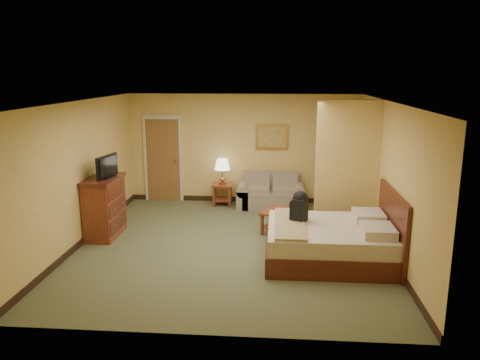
# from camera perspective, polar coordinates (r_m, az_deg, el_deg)

# --- Properties ---
(floor) EXTENTS (6.00, 6.00, 0.00)m
(floor) POSITION_cam_1_polar(r_m,az_deg,el_deg) (8.63, -1.04, -7.98)
(floor) COLOR #535939
(floor) RESTS_ON ground
(ceiling) EXTENTS (6.00, 6.00, 0.00)m
(ceiling) POSITION_cam_1_polar(r_m,az_deg,el_deg) (8.08, -1.11, 9.51)
(ceiling) COLOR white
(ceiling) RESTS_ON back_wall
(back_wall) EXTENTS (5.50, 0.02, 2.60)m
(back_wall) POSITION_cam_1_polar(r_m,az_deg,el_deg) (11.19, 0.42, 3.80)
(back_wall) COLOR #DDB75E
(back_wall) RESTS_ON floor
(left_wall) EXTENTS (0.02, 6.00, 2.60)m
(left_wall) POSITION_cam_1_polar(r_m,az_deg,el_deg) (8.95, -18.88, 0.75)
(left_wall) COLOR #DDB75E
(left_wall) RESTS_ON floor
(right_wall) EXTENTS (0.02, 6.00, 2.60)m
(right_wall) POSITION_cam_1_polar(r_m,az_deg,el_deg) (8.45, 17.82, 0.13)
(right_wall) COLOR #DDB75E
(right_wall) RESTS_ON floor
(partition) EXTENTS (1.20, 0.15, 2.60)m
(partition) POSITION_cam_1_polar(r_m,az_deg,el_deg) (9.23, 12.92, 1.48)
(partition) COLOR #DDB75E
(partition) RESTS_ON floor
(door) EXTENTS (0.94, 0.16, 2.10)m
(door) POSITION_cam_1_polar(r_m,az_deg,el_deg) (11.51, -9.34, 2.53)
(door) COLOR beige
(door) RESTS_ON floor
(baseboard) EXTENTS (5.50, 0.02, 0.12)m
(baseboard) POSITION_cam_1_polar(r_m,az_deg,el_deg) (11.45, 0.40, -2.34)
(baseboard) COLOR black
(baseboard) RESTS_ON floor
(loveseat) EXTENTS (1.58, 0.73, 0.80)m
(loveseat) POSITION_cam_1_polar(r_m,az_deg,el_deg) (10.96, 3.79, -1.99)
(loveseat) COLOR gray
(loveseat) RESTS_ON floor
(side_table) EXTENTS (0.47, 0.47, 0.52)m
(side_table) POSITION_cam_1_polar(r_m,az_deg,el_deg) (11.09, -2.15, -1.36)
(side_table) COLOR maroon
(side_table) RESTS_ON floor
(table_lamp) EXTENTS (0.36, 0.36, 0.60)m
(table_lamp) POSITION_cam_1_polar(r_m,az_deg,el_deg) (10.95, -2.18, 1.84)
(table_lamp) COLOR #A4753C
(table_lamp) RESTS_ON side_table
(coffee_table) EXTENTS (0.92, 0.92, 0.45)m
(coffee_table) POSITION_cam_1_polar(r_m,az_deg,el_deg) (9.22, 5.20, -4.53)
(coffee_table) COLOR maroon
(coffee_table) RESTS_ON floor
(wall_picture) EXTENTS (0.78, 0.04, 0.60)m
(wall_picture) POSITION_cam_1_polar(r_m,az_deg,el_deg) (11.10, 3.92, 5.26)
(wall_picture) COLOR #B78E3F
(wall_picture) RESTS_ON back_wall
(dresser) EXTENTS (0.57, 1.08, 1.15)m
(dresser) POSITION_cam_1_polar(r_m,az_deg,el_deg) (9.32, -16.18, -3.14)
(dresser) COLOR maroon
(dresser) RESTS_ON floor
(tv) EXTENTS (0.23, 0.70, 0.43)m
(tv) POSITION_cam_1_polar(r_m,az_deg,el_deg) (9.11, -15.90, 1.52)
(tv) COLOR black
(tv) RESTS_ON dresser
(bed) EXTENTS (2.21, 1.88, 1.21)m
(bed) POSITION_cam_1_polar(r_m,az_deg,el_deg) (8.06, 11.63, -7.32)
(bed) COLOR #461810
(bed) RESTS_ON floor
(backpack) EXTENTS (0.31, 0.37, 0.54)m
(backpack) POSITION_cam_1_polar(r_m,az_deg,el_deg) (8.02, 7.33, -3.11)
(backpack) COLOR black
(backpack) RESTS_ON bed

